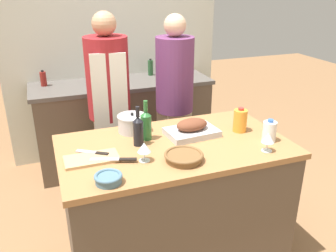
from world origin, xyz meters
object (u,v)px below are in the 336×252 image
wicker_basket (184,157)px  wine_bottle_green (146,124)px  condiment_bottle_short (43,79)px  condiment_bottle_tall (151,68)px  cutting_board (92,159)px  knife_chef (115,159)px  wine_glass_left (268,138)px  knife_paring (93,152)px  milk_jug (269,131)px  person_cook_guest (174,98)px  roasting_pan (192,129)px  juice_jug (240,120)px  stock_pot (132,123)px  person_cook_aproned (109,103)px  wine_glass_right (144,148)px  wine_bottle_dark (138,130)px  mixing_bowl (108,178)px

wicker_basket → wine_bottle_green: bearing=107.8°
condiment_bottle_short → condiment_bottle_tall: bearing=2.1°
cutting_board → knife_chef: size_ratio=1.20×
wine_glass_left → knife_paring: (-1.06, 0.32, -0.07)m
milk_jug → person_cook_guest: size_ratio=0.09×
roasting_pan → cutting_board: bearing=-169.7°
juice_jug → knife_paring: bearing=-178.9°
cutting_board → wine_bottle_green: wine_bottle_green is taller
stock_pot → cutting_board: bearing=-135.5°
person_cook_aproned → person_cook_guest: (0.60, -0.00, -0.02)m
roasting_pan → wine_glass_left: 0.53m
person_cook_aproned → wicker_basket: bearing=-71.3°
wine_glass_right → person_cook_aproned: size_ratio=0.07×
milk_jug → knife_paring: bearing=170.5°
juice_jug → condiment_bottle_tall: (-0.16, 1.64, 0.04)m
wine_bottle_green → wine_bottle_dark: (-0.08, -0.07, -0.00)m
mixing_bowl → wine_bottle_dark: size_ratio=0.58×
cutting_board → stock_pot: (0.35, 0.35, 0.05)m
wine_bottle_green → wine_glass_left: wine_bottle_green is taller
milk_jug → knife_chef: (-1.06, 0.06, -0.05)m
wine_glass_right → roasting_pan: bearing=30.7°
wine_bottle_green → wine_glass_left: size_ratio=2.25×
wicker_basket → condiment_bottle_tall: condiment_bottle_tall is taller
roasting_pan → knife_chef: size_ratio=1.35×
condiment_bottle_short → person_cook_aproned: person_cook_aproned is taller
wicker_basket → knife_paring: 0.57m
wine_glass_right → person_cook_aproned: (-0.01, 1.03, -0.04)m
wine_glass_left → condiment_bottle_tall: (-0.16, 1.98, 0.03)m
mixing_bowl → condiment_bottle_short: (-0.25, 1.97, 0.08)m
cutting_board → wine_bottle_dark: size_ratio=1.22×
cutting_board → wine_glass_left: 1.12m
wine_bottle_dark → person_cook_guest: (0.57, 0.80, -0.08)m
stock_pot → condiment_bottle_short: size_ratio=1.35×
juice_jug → condiment_bottle_short: (-1.29, 1.60, 0.03)m
roasting_pan → knife_paring: size_ratio=1.91×
wine_bottle_dark → roasting_pan: bearing=3.2°
knife_paring → mixing_bowl: bearing=-86.1°
wine_glass_right → mixing_bowl: bearing=-145.7°
wine_bottle_green → condiment_bottle_tall: wine_bottle_green is taller
condiment_bottle_tall → condiment_bottle_short: (-1.13, -0.04, -0.01)m
juice_jug → knife_chef: bearing=-170.5°
cutting_board → milk_jug: (1.19, -0.14, 0.06)m
roasting_pan → stock_pot: bearing=150.5°
cutting_board → knife_paring: size_ratio=1.69×
wine_glass_right → condiment_bottle_short: 1.87m
roasting_pan → wine_bottle_green: (-0.32, 0.05, 0.06)m
stock_pot → person_cook_aproned: size_ratio=0.13×
roasting_pan → wine_bottle_dark: bearing=-176.8°
cutting_board → condiment_bottle_short: 1.69m
knife_paring → condiment_bottle_short: size_ratio=1.22×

